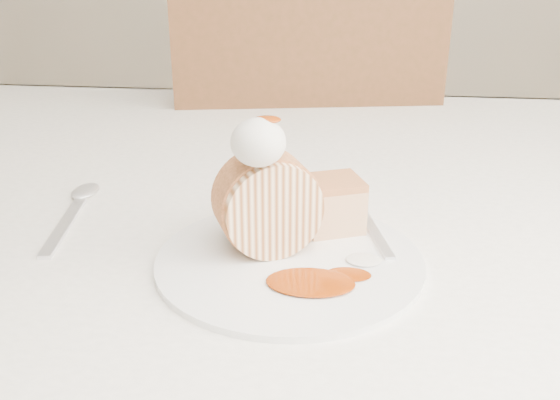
# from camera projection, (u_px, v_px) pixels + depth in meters

# --- Properties ---
(table) EXTENTS (1.40, 0.90, 0.75)m
(table) POSITION_uv_depth(u_px,v_px,m) (293.00, 238.00, 0.83)
(table) COLOR white
(table) RESTS_ON ground
(chair_far) EXTENTS (0.55, 0.55, 1.01)m
(chair_far) POSITION_uv_depth(u_px,v_px,m) (301.00, 172.00, 1.30)
(chair_far) COLOR brown
(chair_far) RESTS_ON ground
(plate) EXTENTS (0.32, 0.32, 0.01)m
(plate) POSITION_uv_depth(u_px,v_px,m) (289.00, 261.00, 0.58)
(plate) COLOR white
(plate) RESTS_ON table
(roulade_slice) EXTENTS (0.10, 0.08, 0.09)m
(roulade_slice) POSITION_uv_depth(u_px,v_px,m) (268.00, 204.00, 0.58)
(roulade_slice) COLOR #FFDEB1
(roulade_slice) RESTS_ON plate
(cake_chunk) EXTENTS (0.07, 0.07, 0.05)m
(cake_chunk) POSITION_uv_depth(u_px,v_px,m) (332.00, 207.00, 0.63)
(cake_chunk) COLOR #CC814D
(cake_chunk) RESTS_ON plate
(whipped_cream) EXTENTS (0.05, 0.05, 0.04)m
(whipped_cream) POSITION_uv_depth(u_px,v_px,m) (258.00, 142.00, 0.53)
(whipped_cream) COLOR silver
(whipped_cream) RESTS_ON roulade_slice
(caramel_drizzle) EXTENTS (0.02, 0.02, 0.01)m
(caramel_drizzle) POSITION_uv_depth(u_px,v_px,m) (267.00, 113.00, 0.53)
(caramel_drizzle) COLOR #8C2E05
(caramel_drizzle) RESTS_ON whipped_cream
(caramel_pool) EXTENTS (0.09, 0.08, 0.00)m
(caramel_pool) POSITION_uv_depth(u_px,v_px,m) (310.00, 282.00, 0.53)
(caramel_pool) COLOR #8C2E05
(caramel_pool) RESTS_ON plate
(fork) EXTENTS (0.05, 0.15, 0.00)m
(fork) POSITION_uv_depth(u_px,v_px,m) (375.00, 233.00, 0.62)
(fork) COLOR silver
(fork) RESTS_ON plate
(spoon) EXTENTS (0.05, 0.17, 0.00)m
(spoon) POSITION_uv_depth(u_px,v_px,m) (64.00, 226.00, 0.65)
(spoon) COLOR silver
(spoon) RESTS_ON table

